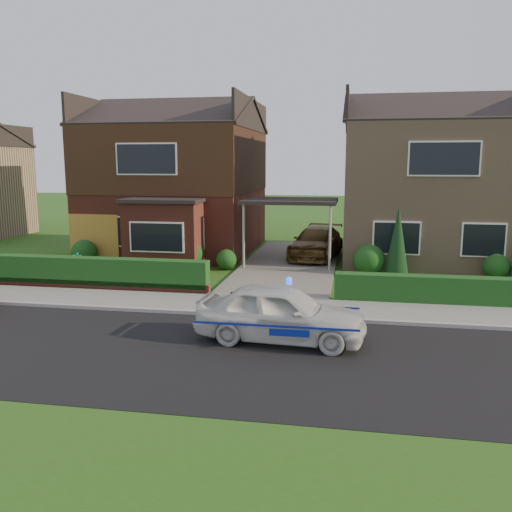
# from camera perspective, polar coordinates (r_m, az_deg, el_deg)

# --- Properties ---
(ground) EXTENTS (120.00, 120.00, 0.00)m
(ground) POSITION_cam_1_polar(r_m,az_deg,el_deg) (12.29, -2.42, -10.49)
(ground) COLOR #244913
(ground) RESTS_ON ground
(road) EXTENTS (60.00, 6.00, 0.02)m
(road) POSITION_cam_1_polar(r_m,az_deg,el_deg) (12.29, -2.42, -10.49)
(road) COLOR black
(road) RESTS_ON ground
(kerb) EXTENTS (60.00, 0.16, 0.12)m
(kerb) POSITION_cam_1_polar(r_m,az_deg,el_deg) (15.11, 0.10, -6.32)
(kerb) COLOR #9E9993
(kerb) RESTS_ON ground
(sidewalk) EXTENTS (60.00, 2.00, 0.10)m
(sidewalk) POSITION_cam_1_polar(r_m,az_deg,el_deg) (16.11, 0.76, -5.34)
(sidewalk) COLOR slate
(sidewalk) RESTS_ON ground
(grass_verge) EXTENTS (60.00, 4.00, 0.01)m
(grass_verge) POSITION_cam_1_polar(r_m,az_deg,el_deg) (7.97, -10.90, -22.70)
(grass_verge) COLOR #244913
(grass_verge) RESTS_ON ground
(driveway) EXTENTS (3.80, 12.00, 0.12)m
(driveway) POSITION_cam_1_polar(r_m,az_deg,el_deg) (22.78, 3.59, -0.83)
(driveway) COLOR #666059
(driveway) RESTS_ON ground
(house_left) EXTENTS (7.50, 9.53, 7.25)m
(house_left) POSITION_cam_1_polar(r_m,az_deg,el_deg) (26.49, -8.24, 8.75)
(house_left) COLOR brown
(house_left) RESTS_ON ground
(house_right) EXTENTS (7.50, 8.06, 7.25)m
(house_right) POSITION_cam_1_polar(r_m,az_deg,el_deg) (25.46, 17.70, 8.02)
(house_right) COLOR #A18162
(house_right) RESTS_ON ground
(carport_link) EXTENTS (3.80, 3.00, 2.77)m
(carport_link) POSITION_cam_1_polar(r_m,az_deg,el_deg) (22.40, 3.65, 5.69)
(carport_link) COLOR black
(carport_link) RESTS_ON ground
(garage_door) EXTENTS (2.20, 0.10, 2.10)m
(garage_door) POSITION_cam_1_polar(r_m,az_deg,el_deg) (24.00, -16.65, 1.72)
(garage_door) COLOR #986221
(garage_door) RESTS_ON ground
(dwarf_wall) EXTENTS (7.70, 0.25, 0.36)m
(dwarf_wall) POSITION_cam_1_polar(r_m,az_deg,el_deg) (18.97, -16.21, -3.00)
(dwarf_wall) COLOR brown
(dwarf_wall) RESTS_ON ground
(hedge_left) EXTENTS (7.50, 0.55, 0.90)m
(hedge_left) POSITION_cam_1_polar(r_m,az_deg,el_deg) (19.14, -15.98, -3.43)
(hedge_left) COLOR #123A15
(hedge_left) RESTS_ON ground
(hedge_right) EXTENTS (7.50, 0.55, 0.80)m
(hedge_right) POSITION_cam_1_polar(r_m,az_deg,el_deg) (17.44, 20.70, -4.97)
(hedge_right) COLOR #123A15
(hedge_right) RESTS_ON ground
(shrub_left_far) EXTENTS (1.08, 1.08, 1.08)m
(shrub_left_far) POSITION_cam_1_polar(r_m,az_deg,el_deg) (23.79, -17.63, 0.36)
(shrub_left_far) COLOR #123A15
(shrub_left_far) RESTS_ON ground
(shrub_left_mid) EXTENTS (1.32, 1.32, 1.32)m
(shrub_left_mid) POSITION_cam_1_polar(r_m,az_deg,el_deg) (21.86, -7.39, 0.26)
(shrub_left_mid) COLOR #123A15
(shrub_left_mid) RESTS_ON ground
(shrub_left_near) EXTENTS (0.84, 0.84, 0.84)m
(shrub_left_near) POSITION_cam_1_polar(r_m,az_deg,el_deg) (21.76, -3.11, -0.36)
(shrub_left_near) COLOR #123A15
(shrub_left_near) RESTS_ON ground
(shrub_right_near) EXTENTS (1.20, 1.20, 1.20)m
(shrub_right_near) POSITION_cam_1_polar(r_m,az_deg,el_deg) (20.98, 11.82, -0.44)
(shrub_right_near) COLOR #123A15
(shrub_right_near) RESTS_ON ground
(shrub_right_mid) EXTENTS (0.96, 0.96, 0.96)m
(shrub_right_mid) POSITION_cam_1_polar(r_m,az_deg,el_deg) (21.73, 24.01, -1.06)
(shrub_right_mid) COLOR #123A15
(shrub_right_mid) RESTS_ON ground
(conifer_a) EXTENTS (0.90, 0.90, 2.60)m
(conifer_a) POSITION_cam_1_polar(r_m,az_deg,el_deg) (20.72, 14.66, 1.28)
(conifer_a) COLOR black
(conifer_a) RESTS_ON ground
(police_car) EXTENTS (3.74, 4.18, 1.55)m
(police_car) POSITION_cam_1_polar(r_m,az_deg,el_deg) (13.05, 2.62, -6.07)
(police_car) COLOR silver
(police_car) RESTS_ON ground
(driveway_car) EXTENTS (2.43, 4.74, 1.32)m
(driveway_car) POSITION_cam_1_polar(r_m,az_deg,el_deg) (24.01, 6.38, 1.42)
(driveway_car) COLOR brown
(driveway_car) RESTS_ON driveway
(potted_plant_a) EXTENTS (0.43, 0.34, 0.72)m
(potted_plant_a) POSITION_cam_1_polar(r_m,az_deg,el_deg) (22.64, -18.33, -0.61)
(potted_plant_a) COLOR gray
(potted_plant_a) RESTS_ON ground
(potted_plant_b) EXTENTS (0.51, 0.49, 0.72)m
(potted_plant_b) POSITION_cam_1_polar(r_m,az_deg,el_deg) (20.06, -7.44, -1.48)
(potted_plant_b) COLOR gray
(potted_plant_b) RESTS_ON ground
(potted_plant_c) EXTENTS (0.49, 0.49, 0.71)m
(potted_plant_c) POSITION_cam_1_polar(r_m,az_deg,el_deg) (18.38, -5.98, -2.50)
(potted_plant_c) COLOR gray
(potted_plant_c) RESTS_ON ground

